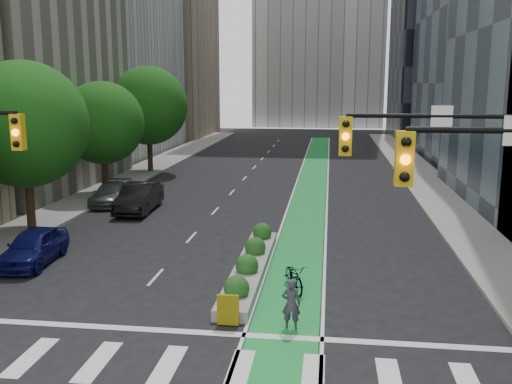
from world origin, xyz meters
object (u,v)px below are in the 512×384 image
(median_planter, at_px, (251,264))
(bicycle, at_px, (294,276))
(parked_car_left_far, at_px, (111,194))
(parked_car_left_near, at_px, (34,247))
(parked_car_left_mid, at_px, (139,198))
(cyclist, at_px, (291,304))

(median_planter, xyz_separation_m, bicycle, (1.89, -1.74, 0.16))
(median_planter, bearing_deg, parked_car_left_far, 131.57)
(median_planter, xyz_separation_m, parked_car_left_near, (-9.40, 0.01, 0.38))
(median_planter, distance_m, parked_car_left_mid, 13.13)
(parked_car_left_near, bearing_deg, parked_car_left_far, 91.95)
(median_planter, relative_size, bicycle, 5.07)
(cyclist, bearing_deg, parked_car_left_mid, -54.65)
(median_planter, bearing_deg, parked_car_left_near, 179.94)
(median_planter, distance_m, parked_car_left_near, 9.40)
(parked_car_left_far, bearing_deg, parked_car_left_mid, -41.22)
(median_planter, xyz_separation_m, parked_car_left_far, (-10.70, 12.06, 0.30))
(bicycle, relative_size, parked_car_left_mid, 0.39)
(cyclist, height_order, parked_car_left_far, cyclist)
(median_planter, height_order, bicycle, median_planter)
(median_planter, distance_m, parked_car_left_far, 16.13)
(median_planter, relative_size, parked_car_left_mid, 1.99)
(cyclist, xyz_separation_m, parked_car_left_far, (-12.71, 17.23, -0.15))
(parked_car_left_near, height_order, parked_car_left_mid, parked_car_left_mid)
(median_planter, distance_m, cyclist, 5.56)
(median_planter, xyz_separation_m, cyclist, (2.01, -5.17, 0.45))
(cyclist, distance_m, parked_car_left_mid, 18.49)
(bicycle, xyz_separation_m, parked_car_left_mid, (-10.09, 11.98, 0.32))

